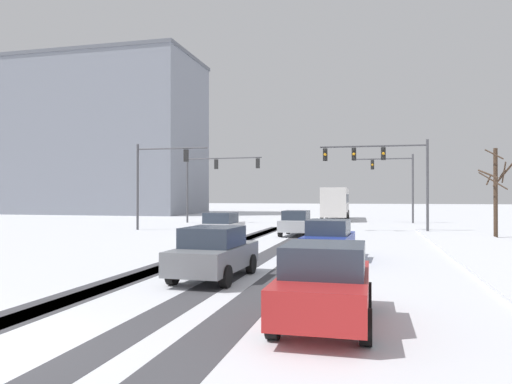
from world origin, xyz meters
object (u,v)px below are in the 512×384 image
object	(u,v)px
bus_oncoming	(336,201)
car_white_second	(221,226)
traffic_signal_far_left	(213,173)
car_grey_fourth	(214,253)
car_silver_lead	(296,223)
traffic_signal_near_right	(383,164)
office_building_far_left_block	(103,137)
traffic_signal_near_left	(156,171)
car_red_fifth	(325,283)
traffic_signal_far_right	(397,177)
car_blue_third	(329,240)
bare_tree_sidewalk_far	(496,189)

from	to	relation	value
bus_oncoming	car_white_second	bearing A→B (deg)	-100.31
traffic_signal_far_left	car_grey_fourth	distance (m)	30.56
bus_oncoming	car_silver_lead	bearing A→B (deg)	-92.79
traffic_signal_near_right	car_white_second	xyz separation A→B (m)	(-9.12, -8.79, -4.02)
traffic_signal_far_left	office_building_far_left_block	bearing A→B (deg)	140.45
traffic_signal_near_left	office_building_far_left_block	size ratio (longest dim) A/B	0.23
traffic_signal_far_left	car_silver_lead	bearing A→B (deg)	-51.00
traffic_signal_near_right	bus_oncoming	bearing A→B (deg)	105.12
car_grey_fourth	bus_oncoming	size ratio (longest dim) A/B	0.38
traffic_signal_near_left	traffic_signal_far_left	bearing A→B (deg)	83.31
car_grey_fourth	office_building_far_left_block	distance (m)	59.60
traffic_signal_near_left	office_building_far_left_block	distance (m)	37.55
car_white_second	bus_oncoming	distance (m)	25.88
car_white_second	office_building_far_left_block	size ratio (longest dim) A/B	0.15
traffic_signal_near_left	bus_oncoming	world-z (taller)	traffic_signal_near_left
car_red_fifth	traffic_signal_far_left	bearing A→B (deg)	112.49
car_red_fifth	bus_oncoming	bearing A→B (deg)	93.85
traffic_signal_far_right	bus_oncoming	world-z (taller)	traffic_signal_far_right
traffic_signal_near_left	car_white_second	distance (m)	10.77
car_red_fifth	traffic_signal_far_right	bearing A→B (deg)	84.99
traffic_signal_near_right	traffic_signal_near_left	bearing A→B (deg)	-173.72
traffic_signal_near_left	car_red_fifth	world-z (taller)	traffic_signal_near_left
car_white_second	car_grey_fourth	world-z (taller)	same
traffic_signal_near_right	traffic_signal_far_left	xyz separation A→B (m)	(-15.36, 7.95, -0.13)
traffic_signal_near_left	car_silver_lead	distance (m)	11.80
traffic_signal_near_right	car_red_fifth	world-z (taller)	traffic_signal_near_right
car_silver_lead	car_grey_fourth	size ratio (longest dim) A/B	1.00
traffic_signal_near_right	car_white_second	world-z (taller)	traffic_signal_near_right
traffic_signal_far_right	car_grey_fourth	distance (m)	33.80
car_blue_third	traffic_signal_far_left	bearing A→B (deg)	118.88
car_red_fifth	car_grey_fourth	bearing A→B (deg)	131.36
office_building_far_left_block	bare_tree_sidewalk_far	bearing A→B (deg)	-33.51
traffic_signal_near_left	car_grey_fourth	size ratio (longest dim) A/B	1.56
car_grey_fourth	bus_oncoming	world-z (taller)	bus_oncoming
traffic_signal_far_left	car_red_fifth	size ratio (longest dim) A/B	1.84
traffic_signal_near_left	traffic_signal_near_right	world-z (taller)	same
traffic_signal_far_right	office_building_far_left_block	bearing A→B (deg)	159.29
traffic_signal_near_right	bus_oncoming	world-z (taller)	traffic_signal_near_right
traffic_signal_far_left	bus_oncoming	xyz separation A→B (m)	(10.86, 8.70, -2.72)
car_grey_fourth	car_red_fifth	world-z (taller)	same
traffic_signal_far_right	traffic_signal_far_left	xyz separation A→B (m)	(-16.93, -4.19, 0.32)
car_silver_lead	car_white_second	size ratio (longest dim) A/B	1.01
traffic_signal_near_left	car_blue_third	world-z (taller)	traffic_signal_near_left
traffic_signal_near_right	bare_tree_sidewalk_far	bearing A→B (deg)	-22.54
car_white_second	car_grey_fourth	size ratio (longest dim) A/B	0.99
traffic_signal_near_left	bare_tree_sidewalk_far	size ratio (longest dim) A/B	1.18
traffic_signal_far_left	car_silver_lead	xyz separation A→B (m)	(9.84, -12.16, -3.89)
car_grey_fourth	car_red_fifth	distance (m)	5.78
bare_tree_sidewalk_far	traffic_signal_far_right	bearing A→B (deg)	108.91
car_blue_third	bus_oncoming	size ratio (longest dim) A/B	0.38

